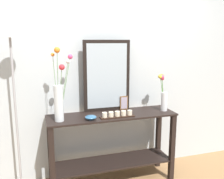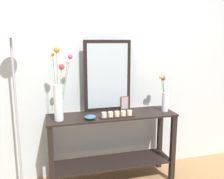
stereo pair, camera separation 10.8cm
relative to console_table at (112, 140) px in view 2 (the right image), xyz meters
The scene contains 9 objects.
wall_back 0.89m from the console_table, 90.00° to the left, with size 6.40×0.08×2.70m, color #B2BCC1.
console_table is the anchor object (origin of this frame).
mirror_leaning 0.77m from the console_table, 92.07° to the left, with size 0.57×0.03×0.85m.
tall_vase_left 0.84m from the console_table, behind, with size 0.23×0.20×0.78m.
vase_right 0.84m from the console_table, ahead, with size 0.10×0.16×0.44m.
candle_tray 0.37m from the console_table, 77.34° to the right, with size 0.39×0.09×0.07m.
picture_frame_small 0.48m from the console_table, 37.66° to the left, with size 0.10×0.01×0.17m.
decorative_bowl 0.46m from the console_table, 157.18° to the right, with size 0.13×0.13×0.05m.
floor_lamp 1.26m from the console_table, behind, with size 0.24×0.24×1.82m.
Camera 2 is at (-0.71, -2.65, 1.69)m, focal length 39.40 mm.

